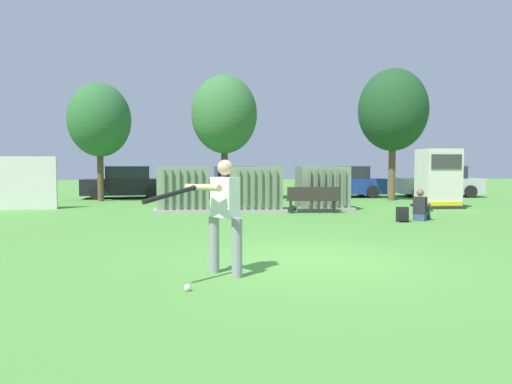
# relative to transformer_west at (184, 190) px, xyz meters

# --- Properties ---
(ground_plane) EXTENTS (96.00, 96.00, 0.00)m
(ground_plane) POSITION_rel_transformer_west_xyz_m (2.65, -9.02, -0.79)
(ground_plane) COLOR #51933D
(transformer_west) EXTENTS (2.10, 1.70, 1.62)m
(transformer_west) POSITION_rel_transformer_west_xyz_m (0.00, 0.00, 0.00)
(transformer_west) COLOR #9E9B93
(transformer_west) RESTS_ON ground
(transformer_mid_west) EXTENTS (2.10, 1.70, 1.62)m
(transformer_mid_west) POSITION_rel_transformer_west_xyz_m (2.56, -0.24, 0.00)
(transformer_mid_west) COLOR #9E9B93
(transformer_mid_west) RESTS_ON ground
(transformer_mid_east) EXTENTS (2.10, 1.70, 1.62)m
(transformer_mid_east) POSITION_rel_transformer_west_xyz_m (5.11, 0.13, 0.00)
(transformer_mid_east) COLOR #9E9B93
(transformer_mid_east) RESTS_ON ground
(generator_enclosure) EXTENTS (1.60, 1.40, 2.30)m
(generator_enclosure) POSITION_rel_transformer_west_xyz_m (9.85, 0.47, 0.35)
(generator_enclosure) COLOR #262626
(generator_enclosure) RESTS_ON ground
(park_bench) EXTENTS (1.83, 0.58, 0.92)m
(park_bench) POSITION_rel_transformer_west_xyz_m (4.48, -1.10, -0.25)
(park_bench) COLOR #2D2823
(park_bench) RESTS_ON ground
(batter) EXTENTS (1.34, 1.29, 1.74)m
(batter) POSITION_rel_transformer_west_xyz_m (1.03, -10.04, 0.19)
(batter) COLOR gray
(batter) RESTS_ON ground
(sports_ball) EXTENTS (0.09, 0.09, 0.09)m
(sports_ball) POSITION_rel_transformer_west_xyz_m (0.53, -10.86, -0.74)
(sports_ball) COLOR white
(sports_ball) RESTS_ON ground
(seated_spectator) EXTENTS (0.73, 0.75, 0.96)m
(seated_spectator) POSITION_rel_transformer_west_xyz_m (7.22, -3.59, -0.41)
(seated_spectator) COLOR #384C75
(seated_spectator) RESTS_ON ground
(backpack) EXTENTS (0.33, 0.28, 0.44)m
(backpack) POSITION_rel_transformer_west_xyz_m (6.51, -3.89, -0.57)
(backpack) COLOR black
(backpack) RESTS_ON ground
(tree_left) EXTENTS (2.86, 2.86, 5.46)m
(tree_left) POSITION_rel_transformer_west_xyz_m (-4.08, 5.40, 2.95)
(tree_left) COLOR brown
(tree_left) RESTS_ON ground
(tree_center_left) EXTENTS (3.08, 3.08, 5.89)m
(tree_center_left) POSITION_rel_transformer_west_xyz_m (1.67, 5.19, 3.25)
(tree_center_left) COLOR brown
(tree_center_left) RESTS_ON ground
(tree_center_right) EXTENTS (3.24, 3.24, 6.19)m
(tree_center_right) POSITION_rel_transformer_west_xyz_m (9.57, 4.40, 3.46)
(tree_center_right) COLOR brown
(tree_center_right) RESTS_ON ground
(parked_car_leftmost) EXTENTS (4.37, 2.28, 1.62)m
(parked_car_leftmost) POSITION_rel_transformer_west_xyz_m (-3.25, 7.29, -0.04)
(parked_car_leftmost) COLOR black
(parked_car_leftmost) RESTS_ON ground
(parked_car_left_of_center) EXTENTS (4.36, 2.27, 1.62)m
(parked_car_left_of_center) POSITION_rel_transformer_west_xyz_m (2.22, 6.75, -0.04)
(parked_car_left_of_center) COLOR black
(parked_car_left_of_center) RESTS_ON ground
(parked_car_right_of_center) EXTENTS (4.23, 1.98, 1.62)m
(parked_car_right_of_center) POSITION_rel_transformer_west_xyz_m (7.93, 6.78, -0.04)
(parked_car_right_of_center) COLOR navy
(parked_car_right_of_center) RESTS_ON ground
(parked_car_rightmost) EXTENTS (4.35, 2.24, 1.62)m
(parked_car_rightmost) POSITION_rel_transformer_west_xyz_m (13.12, 6.64, -0.04)
(parked_car_rightmost) COLOR #B2B2B7
(parked_car_rightmost) RESTS_ON ground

